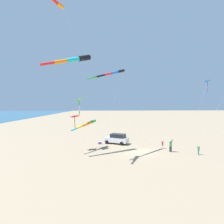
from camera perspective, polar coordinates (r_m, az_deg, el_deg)
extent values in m
plane|color=gray|center=(27.09, 9.32, -12.84)|extent=(600.00, 600.00, 0.00)
cube|color=silver|center=(32.37, 1.39, -9.06)|extent=(4.64, 3.79, 0.84)
cube|color=black|center=(32.10, 1.96, -7.78)|extent=(3.05, 2.72, 0.68)
cylinder|color=black|center=(32.23, -1.69, -9.87)|extent=(0.68, 0.53, 0.66)
cylinder|color=black|center=(33.86, -0.28, -9.31)|extent=(0.68, 0.53, 0.66)
cylinder|color=black|center=(31.06, 3.21, -10.31)|extent=(0.68, 0.53, 0.66)
cylinder|color=black|center=(32.75, 4.43, -9.69)|extent=(0.68, 0.53, 0.66)
cube|color=purple|center=(32.33, -3.99, -10.11)|extent=(0.60, 0.40, 0.36)
cube|color=white|center=(32.29, -3.99, -9.74)|extent=(0.62, 0.42, 0.06)
cube|color=#232328|center=(28.19, 18.64, -11.47)|extent=(0.27, 0.36, 0.82)
cylinder|color=#3D7F51|center=(28.03, 18.66, -9.99)|extent=(0.49, 0.49, 0.68)
sphere|color=beige|center=(27.94, 18.67, -9.05)|extent=(0.26, 0.26, 0.26)
cylinder|color=#3D7F51|center=(27.95, 19.16, -8.96)|extent=(0.25, 0.42, 0.51)
cylinder|color=#3D7F51|center=(27.70, 18.69, -9.05)|extent=(0.25, 0.42, 0.51)
cube|color=silver|center=(29.86, 16.23, -10.97)|extent=(0.18, 0.24, 0.55)
cylinder|color=#B72833|center=(29.76, 16.24, -10.03)|extent=(0.32, 0.32, 0.46)
sphere|color=brown|center=(29.70, 16.25, -9.43)|extent=(0.17, 0.17, 0.17)
cylinder|color=#B72833|center=(29.80, 16.02, -9.33)|extent=(0.16, 0.28, 0.35)
cylinder|color=#B72833|center=(29.80, 16.46, -9.33)|extent=(0.16, 0.28, 0.35)
cube|color=#335199|center=(28.03, 26.51, -11.89)|extent=(0.23, 0.24, 0.57)
cylinder|color=#3D7F51|center=(27.92, 26.52, -10.84)|extent=(0.37, 0.37, 0.47)
sphere|color=beige|center=(27.85, 26.53, -10.19)|extent=(0.18, 0.18, 0.18)
cylinder|color=#3D7F51|center=(27.71, 26.74, -10.18)|extent=(0.24, 0.26, 0.36)
cylinder|color=#3D7F51|center=(27.75, 26.25, -10.16)|extent=(0.24, 0.26, 0.36)
cylinder|color=white|center=(21.32, 31.81, 1.92)|extent=(1.91, 15.55, 13.92)
cylinder|color=orange|center=(26.23, -16.75, 30.55)|extent=(0.92, 1.33, 0.60)
cylinder|color=red|center=(25.31, -18.48, 31.39)|extent=(0.79, 1.27, 0.47)
cylinder|color=white|center=(27.98, -5.98, 7.68)|extent=(7.94, 9.43, 19.41)
cylinder|color=green|center=(29.33, -6.27, -3.08)|extent=(1.11, 1.31, 0.67)
cylinder|color=orange|center=(28.39, -7.64, -3.65)|extent=(1.05, 1.26, 0.61)
cylinder|color=orange|center=(27.47, -9.10, -4.26)|extent=(0.99, 1.22, 0.54)
cylinder|color=yellow|center=(26.56, -10.66, -4.90)|extent=(0.93, 1.17, 0.48)
cylinder|color=#1EB7C6|center=(25.69, -12.33, -5.59)|extent=(0.87, 1.13, 0.41)
cylinder|color=white|center=(30.29, -1.76, -7.08)|extent=(4.05, 0.30, 4.34)
pyramid|color=blue|center=(23.07, 28.80, 9.03)|extent=(1.10, 1.07, 0.30)
cylinder|color=black|center=(23.06, 28.84, 8.90)|extent=(0.55, 0.62, 0.29)
cylinder|color=blue|center=(23.04, 28.84, 8.27)|extent=(0.11, 0.10, 0.42)
cylinder|color=#EF4C93|center=(23.00, 28.81, 7.23)|extent=(0.10, 0.09, 0.42)
cylinder|color=blue|center=(22.98, 28.77, 6.18)|extent=(0.12, 0.13, 0.43)
cylinder|color=white|center=(25.58, 25.65, -2.78)|extent=(0.76, 5.83, 9.73)
cylinder|color=black|center=(27.14, 2.90, 13.26)|extent=(1.44, 1.44, 0.84)
cylinder|color=blue|center=(25.87, 0.87, 12.82)|extent=(1.39, 1.39, 0.79)
cylinder|color=red|center=(24.63, -1.35, 12.32)|extent=(1.34, 1.34, 0.73)
cylinder|color=black|center=(23.43, -3.79, 11.75)|extent=(1.29, 1.29, 0.68)
cylinder|color=green|center=(22.29, -6.48, 11.10)|extent=(1.24, 1.24, 0.63)
cylinder|color=white|center=(29.84, -0.11, 0.52)|extent=(3.17, 5.75, 12.35)
pyramid|color=red|center=(27.82, -12.18, -1.26)|extent=(1.61, 1.58, 0.47)
cylinder|color=black|center=(27.80, -12.14, -1.42)|extent=(0.81, 0.87, 0.46)
cylinder|color=red|center=(27.81, -12.16, -2.20)|extent=(0.14, 0.16, 0.62)
cylinder|color=green|center=(27.83, -12.14, -3.47)|extent=(0.16, 0.15, 0.62)
cylinder|color=red|center=(27.91, -12.04, -4.72)|extent=(0.19, 0.21, 0.63)
cylinder|color=white|center=(30.40, -5.95, -6.19)|extent=(5.99, 5.05, 5.25)
cylinder|color=black|center=(27.76, -9.12, 17.09)|extent=(2.15, 1.69, 1.29)
cylinder|color=#1EB7C6|center=(26.90, -12.70, 16.39)|extent=(2.05, 1.54, 1.16)
cylinder|color=orange|center=(26.14, -16.48, 15.59)|extent=(1.94, 1.39, 1.02)
cylinder|color=red|center=(25.50, -20.43, 14.68)|extent=(1.83, 1.25, 0.88)
cylinder|color=white|center=(28.61, 3.30, 2.35)|extent=(10.52, 2.16, 14.24)
pyramid|color=green|center=(28.44, -10.89, 4.01)|extent=(1.42, 1.93, 0.71)
cylinder|color=black|center=(28.43, -10.80, 3.82)|extent=(1.39, 0.29, 0.75)
cylinder|color=green|center=(28.45, -10.77, 2.85)|extent=(0.16, 0.21, 0.80)
cylinder|color=white|center=(28.47, -10.69, 1.27)|extent=(0.18, 0.13, 0.80)
cylinder|color=green|center=(28.54, -10.70, -0.31)|extent=(0.26, 0.26, 0.81)
cylinder|color=white|center=(29.92, -9.54, -3.87)|extent=(1.04, 2.85, 7.79)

